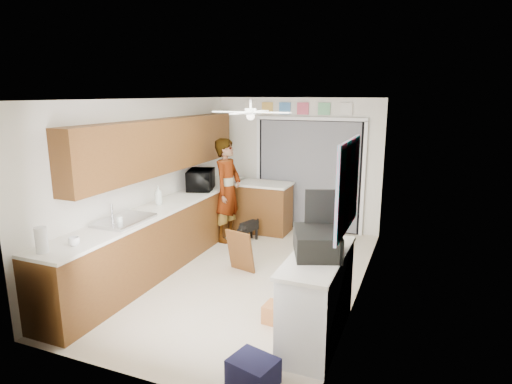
% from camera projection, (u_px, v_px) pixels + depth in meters
% --- Properties ---
extents(floor, '(5.00, 5.00, 0.00)m').
position_uv_depth(floor, '(246.00, 275.00, 6.21)').
color(floor, beige).
rests_on(floor, ground).
extents(ceiling, '(5.00, 5.00, 0.00)m').
position_uv_depth(ceiling, '(245.00, 99.00, 5.65)').
color(ceiling, white).
rests_on(ceiling, ground).
extents(wall_back, '(3.20, 0.00, 3.20)m').
position_uv_depth(wall_back, '(297.00, 164.00, 8.19)').
color(wall_back, silver).
rests_on(wall_back, ground).
extents(wall_front, '(3.20, 0.00, 3.20)m').
position_uv_depth(wall_front, '(130.00, 251.00, 3.67)').
color(wall_front, silver).
rests_on(wall_front, ground).
extents(wall_left, '(0.00, 5.00, 5.00)m').
position_uv_depth(wall_left, '(149.00, 182.00, 6.52)').
color(wall_left, silver).
rests_on(wall_left, ground).
extents(wall_right, '(0.00, 5.00, 5.00)m').
position_uv_depth(wall_right, '(362.00, 202.00, 5.35)').
color(wall_right, silver).
rests_on(wall_right, ground).
extents(left_base_cabinets, '(0.60, 4.80, 0.90)m').
position_uv_depth(left_base_cabinets, '(168.00, 235.00, 6.59)').
color(left_base_cabinets, brown).
rests_on(left_base_cabinets, floor).
extents(left_countertop, '(0.62, 4.80, 0.04)m').
position_uv_depth(left_countertop, '(167.00, 205.00, 6.48)').
color(left_countertop, white).
rests_on(left_countertop, left_base_cabinets).
extents(upper_cabinets, '(0.32, 4.00, 0.80)m').
position_uv_depth(upper_cabinets, '(164.00, 145.00, 6.51)').
color(upper_cabinets, brown).
rests_on(upper_cabinets, wall_left).
extents(sink_basin, '(0.50, 0.76, 0.06)m').
position_uv_depth(sink_basin, '(124.00, 221.00, 5.57)').
color(sink_basin, silver).
rests_on(sink_basin, left_countertop).
extents(faucet, '(0.03, 0.03, 0.22)m').
position_uv_depth(faucet, '(112.00, 212.00, 5.61)').
color(faucet, silver).
rests_on(faucet, left_countertop).
extents(peninsula_base, '(1.00, 0.60, 0.90)m').
position_uv_depth(peninsula_base, '(263.00, 208.00, 8.10)').
color(peninsula_base, brown).
rests_on(peninsula_base, floor).
extents(peninsula_top, '(1.04, 0.64, 0.04)m').
position_uv_depth(peninsula_top, '(263.00, 184.00, 8.00)').
color(peninsula_top, white).
rests_on(peninsula_top, peninsula_base).
extents(back_opening_recess, '(2.00, 0.06, 2.10)m').
position_uv_depth(back_opening_recess, '(309.00, 176.00, 8.12)').
color(back_opening_recess, black).
rests_on(back_opening_recess, wall_back).
extents(curtain_panel, '(1.90, 0.03, 2.05)m').
position_uv_depth(curtain_panel, '(308.00, 176.00, 8.08)').
color(curtain_panel, slate).
rests_on(curtain_panel, wall_back).
extents(door_trim_left, '(0.06, 0.04, 2.10)m').
position_uv_depth(door_trim_left, '(258.00, 172.00, 8.46)').
color(door_trim_left, white).
rests_on(door_trim_left, wall_back).
extents(door_trim_right, '(0.06, 0.04, 2.10)m').
position_uv_depth(door_trim_right, '(363.00, 180.00, 7.72)').
color(door_trim_right, white).
rests_on(door_trim_right, wall_back).
extents(door_trim_head, '(2.10, 0.04, 0.06)m').
position_uv_depth(door_trim_head, '(310.00, 119.00, 7.85)').
color(door_trim_head, white).
rests_on(door_trim_head, wall_back).
extents(header_frame_0, '(0.22, 0.02, 0.22)m').
position_uv_depth(header_frame_0, '(267.00, 108.00, 8.15)').
color(header_frame_0, gold).
rests_on(header_frame_0, wall_back).
extents(header_frame_1, '(0.22, 0.02, 0.22)m').
position_uv_depth(header_frame_1, '(285.00, 108.00, 8.02)').
color(header_frame_1, '#467FBC').
rests_on(header_frame_1, wall_back).
extents(header_frame_2, '(0.22, 0.02, 0.22)m').
position_uv_depth(header_frame_2, '(303.00, 109.00, 7.89)').
color(header_frame_2, '#C84B62').
rests_on(header_frame_2, wall_back).
extents(header_frame_3, '(0.22, 0.02, 0.22)m').
position_uv_depth(header_frame_3, '(324.00, 109.00, 7.75)').
color(header_frame_3, '#62AC78').
rests_on(header_frame_3, wall_back).
extents(header_frame_4, '(0.22, 0.02, 0.22)m').
position_uv_depth(header_frame_4, '(346.00, 109.00, 7.60)').
color(header_frame_4, silver).
rests_on(header_frame_4, wall_back).
extents(route66_sign, '(0.22, 0.02, 0.26)m').
position_uv_depth(route66_sign, '(250.00, 108.00, 8.28)').
color(route66_sign, silver).
rests_on(route66_sign, wall_back).
extents(right_counter_base, '(0.50, 1.40, 0.90)m').
position_uv_depth(right_counter_base, '(318.00, 298.00, 4.54)').
color(right_counter_base, white).
rests_on(right_counter_base, floor).
extents(right_counter_top, '(0.54, 1.44, 0.04)m').
position_uv_depth(right_counter_top, '(318.00, 256.00, 4.43)').
color(right_counter_top, white).
rests_on(right_counter_top, right_counter_base).
extents(abstract_painting, '(0.03, 1.15, 0.95)m').
position_uv_depth(abstract_painting, '(348.00, 186.00, 4.36)').
color(abstract_painting, '#FF5D97').
rests_on(abstract_painting, wall_right).
extents(ceiling_fan, '(1.14, 1.14, 0.24)m').
position_uv_depth(ceiling_fan, '(251.00, 112.00, 5.87)').
color(ceiling_fan, white).
rests_on(ceiling_fan, ceiling).
extents(microwave, '(0.61, 0.73, 0.34)m').
position_uv_depth(microwave, '(201.00, 180.00, 7.42)').
color(microwave, black).
rests_on(microwave, left_countertop).
extents(soap_bottle, '(0.15, 0.15, 0.29)m').
position_uv_depth(soap_bottle, '(158.00, 195.00, 6.40)').
color(soap_bottle, silver).
rests_on(soap_bottle, left_countertop).
extents(cup, '(0.15, 0.15, 0.10)m').
position_uv_depth(cup, '(74.00, 241.00, 4.68)').
color(cup, white).
rests_on(cup, left_countertop).
extents(jar_b, '(0.09, 0.09, 0.11)m').
position_uv_depth(jar_b, '(120.00, 221.00, 5.42)').
color(jar_b, silver).
rests_on(jar_b, left_countertop).
extents(paper_towel_roll, '(0.14, 0.14, 0.28)m').
position_uv_depth(paper_towel_roll, '(41.00, 240.00, 4.46)').
color(paper_towel_roll, white).
rests_on(paper_towel_roll, left_countertop).
extents(suitcase, '(0.63, 0.72, 0.26)m').
position_uv_depth(suitcase, '(317.00, 242.00, 4.41)').
color(suitcase, black).
rests_on(suitcase, right_counter_top).
extents(suitcase_rim, '(0.62, 0.70, 0.02)m').
position_uv_depth(suitcase_rim, '(316.00, 252.00, 4.44)').
color(suitcase_rim, yellow).
rests_on(suitcase_rim, suitcase).
extents(suitcase_lid, '(0.40, 0.18, 0.50)m').
position_uv_depth(suitcase_lid, '(324.00, 212.00, 4.62)').
color(suitcase_lid, black).
rests_on(suitcase_lid, suitcase).
extents(cardboard_box, '(0.36, 0.28, 0.21)m').
position_uv_depth(cardboard_box, '(279.00, 314.00, 4.89)').
color(cardboard_box, '#BC6C3B').
rests_on(cardboard_box, floor).
extents(navy_crate, '(0.47, 0.43, 0.25)m').
position_uv_depth(navy_crate, '(253.00, 372.00, 3.85)').
color(navy_crate, black).
rests_on(navy_crate, floor).
extents(cabinet_door_panel, '(0.46, 0.26, 0.64)m').
position_uv_depth(cabinet_door_panel, '(240.00, 251.00, 6.24)').
color(cabinet_door_panel, brown).
rests_on(cabinet_door_panel, floor).
extents(man, '(0.46, 0.68, 1.82)m').
position_uv_depth(man, '(228.00, 190.00, 7.51)').
color(man, white).
rests_on(man, floor).
extents(dog, '(0.37, 0.54, 0.39)m').
position_uv_depth(dog, '(249.00, 230.00, 7.62)').
color(dog, black).
rests_on(dog, floor).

